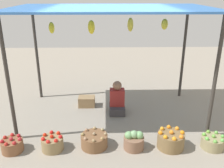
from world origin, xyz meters
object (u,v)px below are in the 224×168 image
Objects in this scene: basket_red_apples at (12,145)px; wooden_crate_near_vendor at (87,101)px; vendor_person at (117,101)px; basket_cabbages at (134,141)px; basket_red_tomatoes at (52,143)px; basket_oranges at (171,140)px; basket_potatoes at (94,140)px; basket_green_apples at (213,142)px.

basket_red_apples is 2.18m from wooden_crate_near_vendor.
wooden_crate_near_vendor is (-0.74, 0.35, -0.17)m from vendor_person.
basket_red_tomatoes is at bearing 179.93° from basket_cabbages.
vendor_person is at bearing 123.25° from basket_oranges.
basket_cabbages reaches higher than wooden_crate_near_vendor.
basket_oranges is (2.88, 0.05, 0.03)m from basket_red_apples.
basket_red_apples is at bearing -123.70° from wooden_crate_near_vendor.
wooden_crate_near_vendor is at bearing 118.92° from basket_cabbages.
basket_cabbages is at bearing -5.77° from basket_potatoes.
basket_oranges is 2.43m from wooden_crate_near_vendor.
basket_red_apples is (-1.95, -1.46, -0.18)m from vendor_person.
basket_potatoes is at bearing -81.31° from wooden_crate_near_vendor.
basket_oranges is at bearing -2.29° from basket_potatoes.
basket_red_apples is at bearing -179.22° from basket_cabbages.
wooden_crate_near_vendor is at bearing 154.50° from vendor_person.
basket_red_tomatoes is 0.96× the size of basket_green_apples.
basket_oranges is at bearing 0.93° from basket_red_apples.
basket_red_tomatoes is (0.72, 0.03, 0.01)m from basket_red_apples.
basket_cabbages is 2.04m from wooden_crate_near_vendor.
vendor_person is 1.46m from basket_cabbages.
basket_oranges is at bearing 1.43° from basket_cabbages.
basket_potatoes is 1.23× the size of wooden_crate_near_vendor.
wooden_crate_near_vendor is at bearing 74.48° from basket_red_tomatoes.
basket_oranges is (1.41, -0.06, 0.03)m from basket_potatoes.
basket_green_apples is (0.77, -0.03, -0.04)m from basket_oranges.
vendor_person reaches higher than wooden_crate_near_vendor.
basket_oranges is at bearing -56.75° from vendor_person.
basket_green_apples is 3.03m from wooden_crate_near_vendor.
wooden_crate_near_vendor is (-0.99, 1.79, -0.03)m from basket_cabbages.
basket_green_apples is 1.03× the size of wooden_crate_near_vendor.
basket_green_apples is at bearing -36.35° from wooden_crate_near_vendor.
wooden_crate_near_vendor is at bearing 133.34° from basket_oranges.
vendor_person is 1.58× the size of basket_oranges.
vendor_person is at bearing 99.73° from basket_cabbages.
basket_green_apples is at bearing -0.24° from basket_red_tomatoes.
basket_cabbages is (0.73, -0.07, 0.03)m from basket_potatoes.
basket_oranges reaches higher than basket_potatoes.
basket_oranges is at bearing 177.96° from basket_green_apples.
basket_oranges is 0.77m from basket_green_apples.
basket_oranges is (2.16, 0.02, 0.02)m from basket_red_tomatoes.
wooden_crate_near_vendor is (-2.44, 1.80, 0.01)m from basket_green_apples.
basket_potatoes is 2.18m from basket_green_apples.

